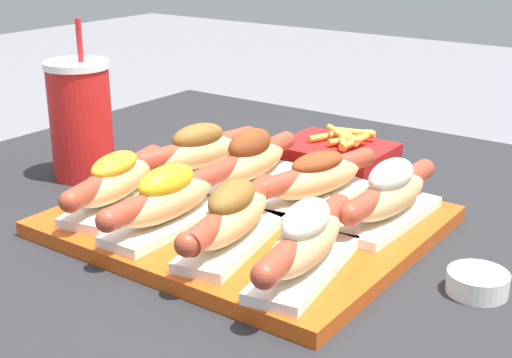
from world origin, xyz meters
name	(u,v)px	position (x,y,z in m)	size (l,w,h in m)	color
serving_tray	(247,221)	(-0.06, -0.04, 0.73)	(0.42, 0.36, 0.02)	#CC4C14
hot_dog_0	(116,181)	(-0.20, -0.11, 0.78)	(0.10, 0.21, 0.07)	white
hot_dog_1	(167,200)	(-0.11, -0.12, 0.78)	(0.06, 0.21, 0.08)	white
hot_dog_2	(232,217)	(-0.02, -0.12, 0.78)	(0.09, 0.21, 0.07)	white
hot_dog_3	(305,242)	(0.08, -0.13, 0.78)	(0.09, 0.21, 0.08)	white
hot_dog_4	(198,152)	(-0.20, 0.04, 0.78)	(0.09, 0.21, 0.08)	white
hot_dog_5	(250,161)	(-0.11, 0.05, 0.78)	(0.07, 0.21, 0.08)	white
hot_dog_6	(317,178)	(-0.01, 0.05, 0.77)	(0.10, 0.21, 0.07)	white
hot_dog_7	(390,194)	(0.10, 0.04, 0.78)	(0.06, 0.21, 0.08)	white
sauce_bowl	(478,281)	(0.23, -0.03, 0.74)	(0.06, 0.06, 0.02)	white
drink_cup	(81,120)	(-0.36, -0.02, 0.81)	(0.09, 0.09, 0.23)	red
fries_basket	(336,153)	(-0.09, 0.24, 0.74)	(0.16, 0.14, 0.05)	#B21919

